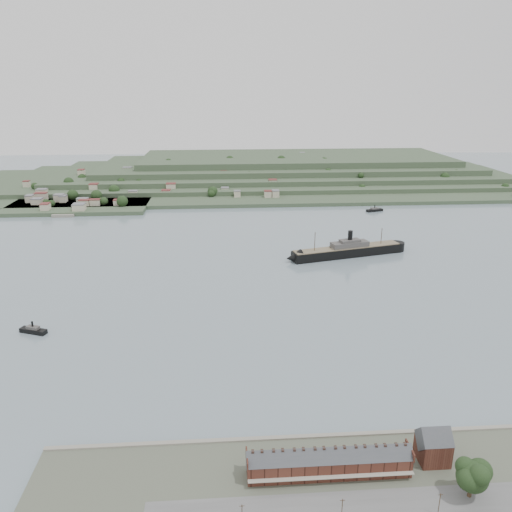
{
  "coord_description": "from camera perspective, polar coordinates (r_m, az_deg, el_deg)",
  "views": [
    {
      "loc": [
        -43.97,
        -301.62,
        126.22
      ],
      "look_at": [
        -20.48,
        30.0,
        12.72
      ],
      "focal_mm": 35.0,
      "sensor_mm": 36.0,
      "label": 1
    }
  ],
  "objects": [
    {
      "name": "ground",
      "position": [
        329.91,
        3.93,
        -3.69
      ],
      "size": [
        1400.0,
        1400.0,
        0.0
      ],
      "primitive_type": "plane",
      "color": "slate",
      "rests_on": "ground"
    },
    {
      "name": "terrace_row",
      "position": [
        182.36,
        8.33,
        -22.28
      ],
      "size": [
        55.6,
        9.8,
        11.07
      ],
      "color": "#452118",
      "rests_on": "ground"
    },
    {
      "name": "gabled_building",
      "position": [
        194.89,
        19.61,
        -19.71
      ],
      "size": [
        10.4,
        10.18,
        14.09
      ],
      "color": "#452118",
      "rests_on": "ground"
    },
    {
      "name": "far_peninsula",
      "position": [
        707.73,
        1.86,
        9.54
      ],
      "size": [
        760.0,
        309.0,
        30.0
      ],
      "color": "#344830",
      "rests_on": "ground"
    },
    {
      "name": "steamship",
      "position": [
        394.36,
        10.06,
        0.58
      ],
      "size": [
        100.37,
        35.54,
        24.47
      ],
      "color": "black",
      "rests_on": "ground"
    },
    {
      "name": "tugboat",
      "position": [
        296.79,
        -24.11,
        -7.74
      ],
      "size": [
        15.68,
        9.25,
        6.85
      ],
      "color": "black",
      "rests_on": "ground"
    },
    {
      "name": "ferry_west",
      "position": [
        563.83,
        -20.31,
        4.89
      ],
      "size": [
        16.82,
        4.67,
        6.31
      ],
      "color": "black",
      "rests_on": "ground"
    },
    {
      "name": "ferry_east",
      "position": [
        546.38,
        13.39,
        5.16
      ],
      "size": [
        18.98,
        10.3,
        6.86
      ],
      "color": "black",
      "rests_on": "ground"
    },
    {
      "name": "fig_tree",
      "position": [
        184.0,
        23.68,
        -22.01
      ],
      "size": [
        12.46,
        10.79,
        13.9
      ],
      "color": "#402E1D",
      "rests_on": "ground"
    }
  ]
}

